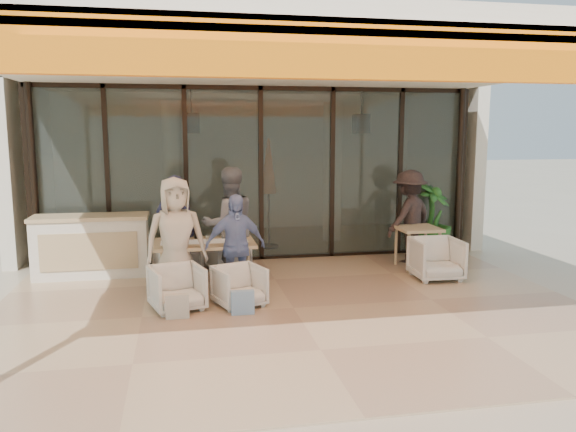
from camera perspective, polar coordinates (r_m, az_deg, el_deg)
The scene contains 21 objects.
ground at distance 7.72m, azimuth 0.55°, elevation -9.49°, with size 70.00×70.00×0.00m, color #C6B293.
terrace_floor at distance 7.72m, azimuth 0.55°, elevation -9.46°, with size 8.00×6.00×0.01m, color tan.
terrace_structure at distance 7.13m, azimuth 1.03°, elevation 15.46°, with size 8.00×6.00×3.40m.
glass_storefront at distance 10.32m, azimuth -2.78°, elevation 4.19°, with size 8.08×0.10×3.20m.
interior_block at distance 12.59m, azimuth -4.29°, elevation 7.86°, with size 9.05×3.62×3.52m.
host_counter at distance 9.77m, azimuth -19.33°, elevation -2.88°, with size 1.85×0.65×1.04m.
dining_table at distance 8.60m, azimuth -8.51°, elevation -2.96°, with size 1.50×0.90×0.93m.
chair_far_left at distance 9.58m, azimuth -11.20°, elevation -3.91°, with size 0.67×0.63×0.69m, color silver.
chair_far_right at distance 9.62m, azimuth -6.18°, elevation -3.89°, with size 0.63×0.59×0.65m, color silver.
chair_near_left at distance 7.74m, azimuth -11.22°, elevation -6.99°, with size 0.66×0.62×0.68m, color silver.
chair_near_right at distance 7.79m, azimuth -4.97°, elevation -6.94°, with size 0.61×0.58×0.63m, color silver.
diner_navy at distance 8.99m, azimuth -11.30°, elevation -1.36°, with size 0.63×0.41×1.73m, color #161A32.
diner_grey at distance 9.02m, azimuth -5.97°, elevation -0.87°, with size 0.89×0.70×1.84m, color #5E5F63.
diner_cream at distance 8.10m, azimuth -11.32°, elevation -2.33°, with size 0.86×0.56×1.77m, color beige.
diner_periwinkle at distance 8.17m, azimuth -5.39°, elevation -3.03°, with size 0.88×0.37×1.51m, color #7894C9.
tote_bag_cream at distance 7.41m, azimuth -11.18°, elevation -9.08°, with size 0.30×0.10×0.34m, color silver.
tote_bag_blue at distance 7.45m, azimuth -4.63°, elevation -8.84°, with size 0.30×0.10×0.34m, color #99BFD8.
side_table at distance 10.03m, azimuth 13.04°, elevation -1.71°, with size 0.70×0.70×0.74m.
side_chair at distance 9.41m, azimuth 14.84°, elevation -4.05°, with size 0.74×0.69×0.76m, color silver.
standing_woman at distance 10.45m, azimuth 12.20°, elevation -0.07°, with size 1.10×0.63×1.70m, color black.
potted_palm at distance 11.10m, azimuth 14.35°, elevation -0.33°, with size 0.81×0.81×1.44m, color #1E5919.
Camera 1 is at (-1.47, -7.18, 2.41)m, focal length 35.00 mm.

